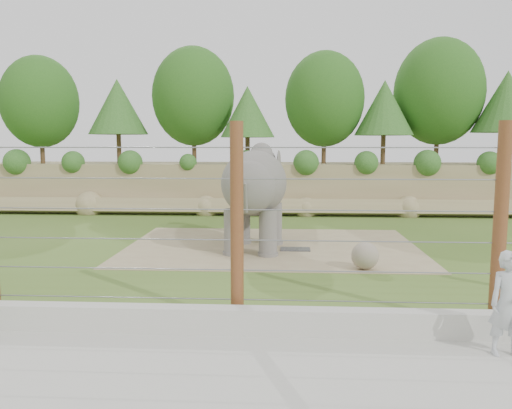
# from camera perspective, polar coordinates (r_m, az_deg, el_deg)

# --- Properties ---
(ground) EXTENTS (90.00, 90.00, 0.00)m
(ground) POSITION_cam_1_polar(r_m,az_deg,el_deg) (14.53, -0.45, -7.25)
(ground) COLOR #3F5D1D
(ground) RESTS_ON ground
(back_embankment) EXTENTS (30.00, 5.52, 8.77)m
(back_embankment) POSITION_cam_1_polar(r_m,az_deg,el_deg) (26.73, 2.59, 7.84)
(back_embankment) COLOR #8C7D51
(back_embankment) RESTS_ON ground
(dirt_patch) EXTENTS (10.00, 7.00, 0.02)m
(dirt_patch) POSITION_cam_1_polar(r_m,az_deg,el_deg) (17.42, 1.84, -4.80)
(dirt_patch) COLOR #937F5C
(dirt_patch) RESTS_ON ground
(drain_grate) EXTENTS (1.00, 0.60, 0.03)m
(drain_grate) POSITION_cam_1_polar(r_m,az_deg,el_deg) (16.90, 4.51, -5.11)
(drain_grate) COLOR #262628
(drain_grate) RESTS_ON dirt_patch
(elephant) EXTENTS (2.18, 4.46, 3.50)m
(elephant) POSITION_cam_1_polar(r_m,az_deg,el_deg) (16.68, -0.19, 0.73)
(elephant) COLOR #59564F
(elephant) RESTS_ON ground
(stone_ball) EXTENTS (0.78, 0.78, 0.78)m
(stone_ball) POSITION_cam_1_polar(r_m,az_deg,el_deg) (14.53, 12.35, -5.75)
(stone_ball) COLOR gray
(stone_ball) RESTS_ON dirt_patch
(retaining_wall) EXTENTS (26.00, 0.35, 0.50)m
(retaining_wall) POSITION_cam_1_polar(r_m,az_deg,el_deg) (9.69, -2.43, -13.10)
(retaining_wall) COLOR beige
(retaining_wall) RESTS_ON ground
(walkway) EXTENTS (26.00, 4.00, 0.01)m
(walkway) POSITION_cam_1_polar(r_m,az_deg,el_deg) (7.96, -3.94, -19.70)
(walkway) COLOR beige
(walkway) RESTS_ON ground
(barrier_fence) EXTENTS (20.26, 0.26, 4.00)m
(barrier_fence) POSITION_cam_1_polar(r_m,az_deg,el_deg) (9.72, -2.19, -2.34)
(barrier_fence) COLOR #5E2C1C
(barrier_fence) RESTS_ON ground
(zookeeper) EXTENTS (0.67, 0.46, 1.79)m
(zookeeper) POSITION_cam_1_polar(r_m,az_deg,el_deg) (9.52, 26.90, -10.08)
(zookeeper) COLOR #B9BDC3
(zookeeper) RESTS_ON walkway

